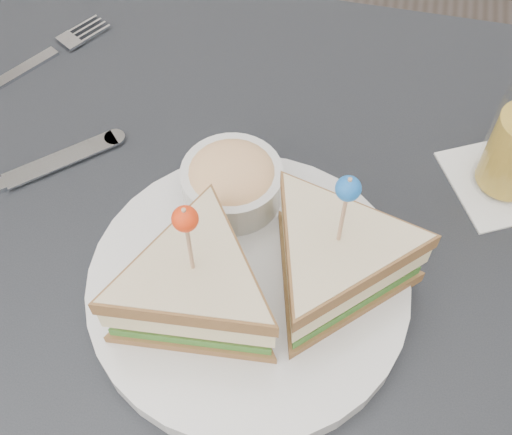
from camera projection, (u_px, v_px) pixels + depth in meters
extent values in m
cube|color=black|center=(244.00, 262.00, 0.62)|extent=(0.80, 0.80, 0.03)
cylinder|color=black|center=(105.00, 169.00, 1.17)|extent=(0.04, 0.04, 0.72)
cylinder|color=black|center=(496.00, 240.00, 1.08)|extent=(0.04, 0.04, 0.72)
cylinder|color=silver|center=(248.00, 287.00, 0.58)|extent=(0.38, 0.38, 0.02)
cylinder|color=silver|center=(248.00, 281.00, 0.57)|extent=(0.38, 0.38, 0.01)
cylinder|color=tan|center=(189.00, 245.00, 0.47)|extent=(0.00, 0.00, 0.09)
sphere|color=red|center=(185.00, 219.00, 0.44)|extent=(0.03, 0.03, 0.02)
cylinder|color=tan|center=(343.00, 216.00, 0.48)|extent=(0.00, 0.00, 0.09)
sphere|color=#1759AD|center=(348.00, 189.00, 0.46)|extent=(0.03, 0.03, 0.02)
cylinder|color=silver|center=(232.00, 185.00, 0.61)|extent=(0.13, 0.13, 0.04)
ellipsoid|color=#E0B772|center=(232.00, 176.00, 0.60)|extent=(0.11, 0.11, 0.04)
cube|color=#B6B9C1|center=(7.00, 79.00, 0.74)|extent=(0.08, 0.12, 0.00)
cube|color=#B6B9C1|center=(69.00, 41.00, 0.78)|extent=(0.04, 0.03, 0.00)
cube|color=silver|center=(61.00, 159.00, 0.67)|extent=(0.10, 0.10, 0.00)
cylinder|color=silver|center=(115.00, 137.00, 0.69)|extent=(0.03, 0.03, 0.00)
cube|color=silver|center=(503.00, 181.00, 0.66)|extent=(0.14, 0.14, 0.00)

